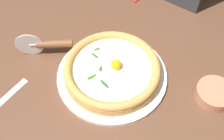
# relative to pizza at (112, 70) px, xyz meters

# --- Properties ---
(ground_plane) EXTENTS (2.40, 2.40, 0.03)m
(ground_plane) POSITION_rel_pizza_xyz_m (0.04, 0.03, -0.05)
(ground_plane) COLOR brown
(ground_plane) RESTS_ON ground
(pizza_plate) EXTENTS (0.31, 0.31, 0.01)m
(pizza_plate) POSITION_rel_pizza_xyz_m (0.00, -0.00, -0.03)
(pizza_plate) COLOR white
(pizza_plate) RESTS_ON ground
(pizza) EXTENTS (0.27, 0.27, 0.06)m
(pizza) POSITION_rel_pizza_xyz_m (0.00, 0.00, 0.00)
(pizza) COLOR tan
(pizza) RESTS_ON pizza_plate
(side_bowl) EXTENTS (0.10, 0.10, 0.03)m
(side_bowl) POSITION_rel_pizza_xyz_m (-0.05, 0.28, -0.02)
(side_bowl) COLOR #BA7858
(side_bowl) RESTS_ON ground
(pizza_cutter) EXTENTS (0.09, 0.16, 0.08)m
(pizza_cutter) POSITION_rel_pizza_xyz_m (-0.01, -0.21, 0.01)
(pizza_cutter) COLOR silver
(pizza_cutter) RESTS_ON ground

